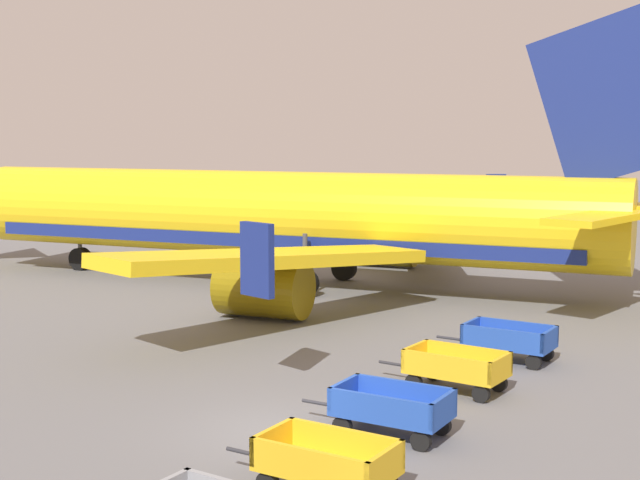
{
  "coord_description": "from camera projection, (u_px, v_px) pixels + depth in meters",
  "views": [
    {
      "loc": [
        1.67,
        -18.92,
        6.6
      ],
      "look_at": [
        0.35,
        12.6,
        2.8
      ],
      "focal_mm": 49.28,
      "sensor_mm": 36.0,
      "label": 1
    }
  ],
  "objects": [
    {
      "name": "ground_plane",
      "position": [
        281.0,
        431.0,
        19.63
      ],
      "size": [
        220.0,
        220.0,
        0.0
      ],
      "primitive_type": "plane",
      "color": "slate"
    },
    {
      "name": "baggage_cart_fourth_in_row",
      "position": [
        456.0,
        368.0,
        22.66
      ],
      "size": [
        3.41,
        2.5,
        1.07
      ],
      "color": "gold",
      "rests_on": "ground"
    },
    {
      "name": "airplane",
      "position": [
        295.0,
        216.0,
        38.17
      ],
      "size": [
        36.38,
        29.63,
        11.34
      ],
      "color": "yellow",
      "rests_on": "ground"
    },
    {
      "name": "baggage_cart_third_in_row",
      "position": [
        391.0,
        409.0,
        19.3
      ],
      "size": [
        3.49,
        2.4,
        1.07
      ],
      "color": "#234CB2",
      "rests_on": "ground"
    },
    {
      "name": "baggage_cart_second_in_row",
      "position": [
        326.0,
        463.0,
        16.11
      ],
      "size": [
        3.46,
        2.44,
        1.07
      ],
      "color": "gold",
      "rests_on": "ground"
    },
    {
      "name": "baggage_cart_far_end",
      "position": [
        509.0,
        341.0,
        25.67
      ],
      "size": [
        3.45,
        2.46,
        1.07
      ],
      "color": "#234CB2",
      "rests_on": "ground"
    }
  ]
}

